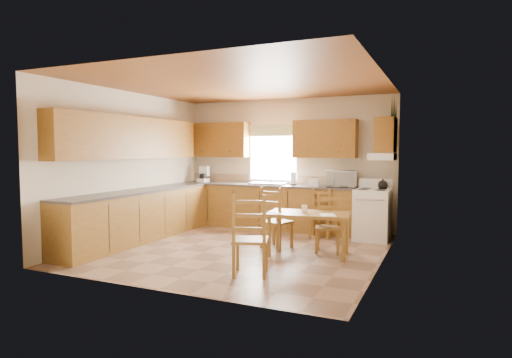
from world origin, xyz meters
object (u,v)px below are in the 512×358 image
at_px(chair_near_left, 277,218).
at_px(dining_table, 309,234).
at_px(microwave, 341,179).
at_px(stove, 373,215).
at_px(chair_far_right, 328,224).
at_px(chair_far_left, 320,214).
at_px(chair_near_right, 250,235).

bearing_deg(chair_near_left, dining_table, 174.19).
bearing_deg(microwave, stove, -40.15).
distance_m(stove, chair_near_left, 1.88).
height_order(stove, chair_far_right, chair_far_right).
bearing_deg(chair_far_left, chair_near_right, -99.96).
bearing_deg(dining_table, microwave, 79.73).
bearing_deg(chair_far_left, microwave, 55.70).
distance_m(chair_near_left, chair_far_left, 1.20).
relative_size(microwave, dining_table, 0.43).
distance_m(microwave, chair_far_right, 1.70).
distance_m(chair_near_right, chair_far_right, 1.73).
xyz_separation_m(chair_near_left, chair_far_right, (0.86, 0.03, -0.05)).
height_order(chair_near_left, chair_far_right, chair_near_left).
relative_size(dining_table, chair_far_left, 1.39).
bearing_deg(chair_near_left, stove, -122.14).
xyz_separation_m(stove, microwave, (-0.66, 0.33, 0.63)).
bearing_deg(microwave, chair_near_left, -127.50).
xyz_separation_m(microwave, dining_table, (-0.09, -1.84, -0.75)).
xyz_separation_m(microwave, chair_far_left, (-0.27, -0.50, -0.63)).
bearing_deg(stove, microwave, 154.88).
bearing_deg(chair_near_right, chair_far_right, -129.49).
relative_size(stove, chair_far_right, 0.98).
distance_m(dining_table, chair_far_left, 1.36).
relative_size(stove, dining_table, 0.73).
bearing_deg(stove, chair_near_right, -110.22).
height_order(chair_far_left, chair_far_right, chair_far_right).
height_order(dining_table, chair_far_left, chair_far_left).
relative_size(stove, microwave, 1.71).
xyz_separation_m(chair_near_left, chair_far_left, (0.44, 1.11, -0.06)).
height_order(microwave, chair_near_left, microwave).
xyz_separation_m(dining_table, chair_near_left, (-0.62, 0.23, 0.18)).
bearing_deg(chair_far_right, chair_near_left, 171.37).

